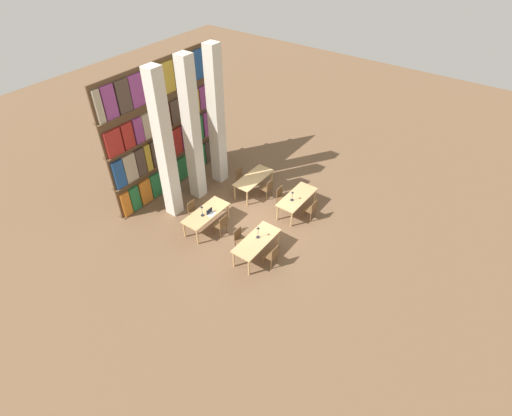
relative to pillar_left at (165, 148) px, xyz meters
name	(u,v)px	position (x,y,z in m)	size (l,w,h in m)	color
ground_plane	(254,220)	(1.45, -2.95, -3.00)	(40.00, 40.00, 0.00)	brown
bookshelf_bank	(168,129)	(1.45, 1.39, -0.33)	(6.05, 0.35, 5.50)	brown
pillar_left	(165,148)	(0.00, 0.00, 0.00)	(0.51, 0.51, 6.00)	beige
pillar_center	(192,132)	(1.45, 0.00, 0.00)	(0.51, 0.51, 6.00)	beige
pillar_right	(216,118)	(2.89, 0.00, 0.00)	(0.51, 0.51, 6.00)	beige
reading_table_0	(257,242)	(-0.05, -4.18, -2.33)	(1.96, 0.82, 0.76)	tan
chair_0	(272,255)	(-0.10, -4.87, -2.52)	(0.42, 0.40, 0.88)	brown
chair_1	(240,239)	(-0.10, -3.48, -2.52)	(0.42, 0.40, 0.88)	brown
desk_lamp_0	(258,230)	(0.10, -4.13, -1.91)	(0.14, 0.14, 0.49)	#232328
reading_table_1	(297,198)	(2.92, -4.02, -2.33)	(1.96, 0.82, 0.76)	tan
chair_2	(311,209)	(2.88, -4.72, -2.52)	(0.42, 0.40, 0.88)	brown
chair_3	(282,196)	(2.88, -3.33, -2.52)	(0.42, 0.40, 0.88)	brown
desk_lamp_1	(292,194)	(2.60, -3.98, -1.95)	(0.14, 0.14, 0.43)	#232328
reading_table_2	(206,214)	(0.04, -1.73, -2.33)	(1.96, 0.82, 0.76)	tan
chair_4	(221,225)	(0.07, -2.43, -2.52)	(0.42, 0.40, 0.88)	brown
chair_5	(194,211)	(0.07, -1.04, -2.52)	(0.42, 0.40, 0.88)	brown
desk_lamp_2	(202,209)	(-0.17, -1.75, -1.93)	(0.14, 0.14, 0.46)	#232328
laptop	(211,213)	(0.08, -1.95, -2.20)	(0.32, 0.22, 0.21)	silver
reading_table_3	(254,179)	(2.97, -1.83, -2.33)	(1.96, 0.82, 0.76)	tan
chair_6	(267,188)	(3.00, -2.52, -2.52)	(0.42, 0.40, 0.88)	brown
chair_7	(241,177)	(3.00, -1.13, -2.52)	(0.42, 0.40, 0.88)	brown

